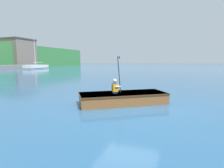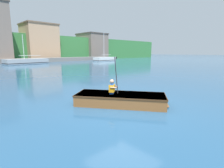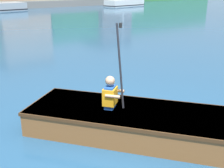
# 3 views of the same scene
# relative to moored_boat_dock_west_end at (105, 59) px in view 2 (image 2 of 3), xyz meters

# --- Properties ---
(ground_plane) EXTENTS (300.00, 300.00, 0.00)m
(ground_plane) POSITION_rel_moored_boat_dock_west_end_xyz_m (-24.89, -29.05, -0.44)
(ground_plane) COLOR navy
(waterfront_office_block_center) EXTENTS (7.62, 7.26, 8.98)m
(waterfront_office_block_center) POSITION_rel_moored_boat_dock_west_end_xyz_m (-11.87, 10.96, 4.06)
(waterfront_office_block_center) COLOR tan
(waterfront_office_block_center) RESTS_ON ground
(waterfront_apartment_right) EXTENTS (7.23, 8.40, 8.00)m
(waterfront_apartment_right) POSITION_rel_moored_boat_dock_west_end_xyz_m (5.46, 12.25, 3.57)
(waterfront_apartment_right) COLOR #75665B
(waterfront_apartment_right) RESTS_ON ground
(moored_boat_dock_west_end) EXTENTS (6.86, 3.13, 6.84)m
(moored_boat_dock_west_end) POSITION_rel_moored_boat_dock_west_end_xyz_m (0.00, 0.00, 0.00)
(moored_boat_dock_west_end) COLOR white
(moored_boat_dock_west_end) RESTS_ON ground
(moored_boat_dock_west_inner) EXTENTS (7.97, 3.61, 5.39)m
(moored_boat_dock_west_inner) POSITION_rel_moored_boat_dock_west_end_xyz_m (-18.35, 1.86, -0.01)
(moored_boat_dock_west_inner) COLOR #9EA3A8
(moored_boat_dock_west_inner) RESTS_ON ground
(rowboat_foreground) EXTENTS (3.20, 3.74, 0.46)m
(rowboat_foreground) POSITION_rel_moored_boat_dock_west_end_xyz_m (-24.77, -28.85, -0.18)
(rowboat_foreground) COLOR brown
(rowboat_foreground) RESTS_ON ground
(person_paddler) EXTENTS (0.45, 0.45, 1.51)m
(person_paddler) POSITION_rel_moored_boat_dock_west_end_xyz_m (-25.01, -28.53, 0.30)
(person_paddler) COLOR #1E4CA5
(person_paddler) RESTS_ON rowboat_foreground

